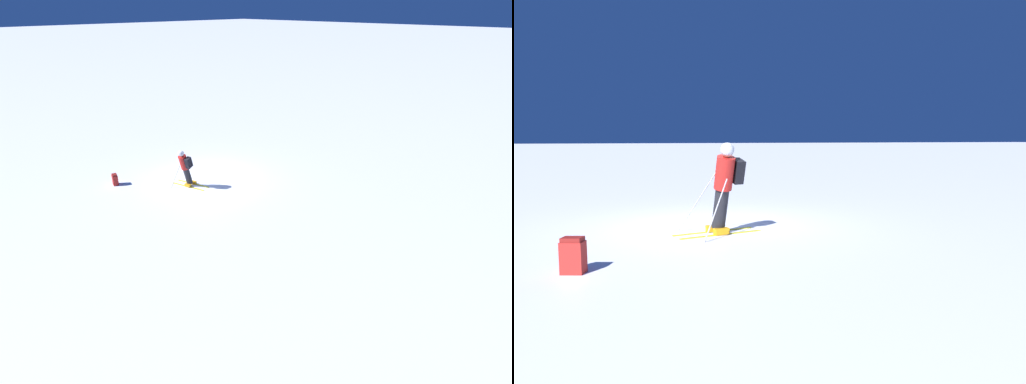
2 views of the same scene
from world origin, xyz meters
TOP-DOWN VIEW (x-y plane):
  - ground_plane at (0.00, 0.00)m, footprint 300.00×300.00m
  - skier at (1.13, 0.10)m, footprint 1.25×1.74m
  - spare_backpack at (3.10, -2.41)m, footprint 0.30×0.35m

SIDE VIEW (x-z plane):
  - ground_plane at x=0.00m, z-range 0.00..0.00m
  - spare_backpack at x=3.10m, z-range -0.01..0.49m
  - skier at x=1.13m, z-range 0.09..1.87m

